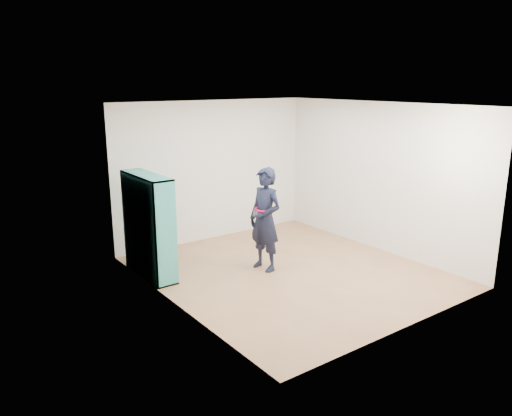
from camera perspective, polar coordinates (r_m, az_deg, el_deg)
floor at (r=7.99m, az=3.86°, el=-7.28°), size 4.50×4.50×0.00m
ceiling at (r=7.43m, az=4.20°, el=11.69°), size 4.50×4.50×0.00m
wall_left at (r=6.53m, az=-9.55°, el=-0.42°), size 0.02×4.50×2.60m
wall_right at (r=9.00m, az=13.84°, el=3.44°), size 0.02×4.50×2.60m
wall_back at (r=9.40m, az=-4.86°, el=4.27°), size 4.00×0.02×2.60m
wall_front at (r=6.11m, az=17.72°, el=-1.93°), size 4.00×0.02×2.60m
bookshelf at (r=7.77m, az=-12.32°, el=-2.16°), size 0.35×1.19×1.59m
person at (r=7.84m, az=1.06°, el=-1.31°), size 0.48×0.65×1.65m
smartphone at (r=7.77m, az=-0.15°, el=-0.61°), size 0.04×0.08×0.12m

